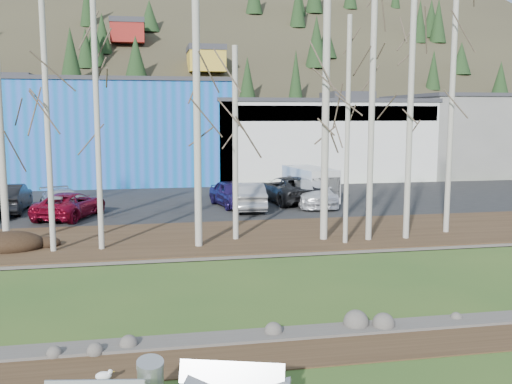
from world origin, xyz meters
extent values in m
cube|color=#382616|center=(0.00, 2.10, 0.01)|extent=(80.00, 1.80, 0.03)
cube|color=#382616|center=(0.00, 14.50, 0.07)|extent=(80.00, 7.00, 0.15)
cube|color=black|center=(0.00, 25.00, 0.07)|extent=(80.00, 14.00, 0.14)
cube|color=#0D5BAB|center=(-6.00, 39.00, 4.00)|extent=(20.00, 12.00, 8.00)
cube|color=#333338|center=(-6.00, 39.00, 8.15)|extent=(20.40, 12.24, 0.30)
cube|color=silver|center=(12.00, 39.00, 3.25)|extent=(18.00, 12.00, 6.50)
cube|color=#333338|center=(12.00, 39.00, 6.65)|extent=(18.36, 12.24, 0.30)
cube|color=navy|center=(12.00, 33.10, 5.60)|extent=(17.64, 0.20, 1.20)
cube|color=slate|center=(28.00, 39.00, 3.50)|extent=(14.00, 12.00, 7.00)
cube|color=#333338|center=(28.00, 39.00, 7.15)|extent=(14.28, 12.24, 0.30)
cube|color=#A1A4A6|center=(-0.93, -0.09, 0.67)|extent=(1.97, 0.78, 0.43)
cylinder|color=gold|center=(-3.42, 1.33, 0.05)|extent=(0.01, 0.01, 0.09)
cylinder|color=gold|center=(-3.42, 1.38, 0.05)|extent=(0.01, 0.01, 0.09)
ellipsoid|color=white|center=(-3.39, 1.35, 0.15)|extent=(0.33, 0.19, 0.19)
cube|color=gray|center=(-3.39, 1.35, 0.19)|extent=(0.22, 0.11, 0.02)
sphere|color=white|center=(-3.25, 1.34, 0.24)|extent=(0.10, 0.10, 0.10)
cone|color=gold|center=(-3.19, 1.33, 0.24)|extent=(0.06, 0.03, 0.03)
ellipsoid|color=black|center=(-7.92, 13.64, 0.41)|extent=(2.65, 1.87, 0.52)
cylinder|color=beige|center=(-8.13, 14.11, 4.43)|extent=(0.29, 0.29, 8.56)
cylinder|color=beige|center=(-6.15, 12.99, 5.22)|extent=(0.22, 0.22, 10.14)
cylinder|color=beige|center=(-0.42, 12.79, 5.14)|extent=(0.29, 0.29, 9.99)
cylinder|color=beige|center=(1.28, 13.83, 4.25)|extent=(0.24, 0.24, 8.20)
cylinder|color=beige|center=(5.69, 12.23, 4.80)|extent=(0.19, 0.19, 9.31)
cylinder|color=beige|center=(5.01, 13.07, 5.34)|extent=(0.31, 0.31, 10.39)
cylinder|color=beige|center=(8.61, 12.62, 5.60)|extent=(0.25, 0.25, 10.91)
cylinder|color=beige|center=(11.01, 13.50, 6.26)|extent=(0.25, 0.25, 12.22)
cylinder|color=beige|center=(6.88, 12.62, 5.60)|extent=(0.25, 0.25, 10.91)
cylinder|color=beige|center=(-4.30, 12.99, 5.22)|extent=(0.22, 0.22, 10.14)
imported|color=black|center=(-9.94, 22.81, 0.94)|extent=(1.86, 4.92, 1.60)
imported|color=maroon|center=(-6.44, 20.53, 0.82)|extent=(3.77, 5.35, 1.36)
imported|color=#AEB3B6|center=(-6.96, 21.89, 0.80)|extent=(3.39, 4.91, 1.32)
imported|color=#241856|center=(2.41, 22.68, 0.89)|extent=(2.58, 4.66, 1.50)
imported|color=#ADACAF|center=(3.10, 21.32, 0.92)|extent=(1.92, 4.84, 1.57)
imported|color=black|center=(6.04, 23.68, 0.94)|extent=(3.45, 6.08, 1.60)
imported|color=silver|center=(7.14, 22.28, 0.92)|extent=(2.37, 5.47, 1.57)
cube|color=white|center=(7.64, 24.38, 1.16)|extent=(2.62, 4.90, 2.04)
cube|color=black|center=(7.92, 22.55, 1.16)|extent=(1.97, 1.24, 1.26)
camera|label=1|loc=(-2.37, -10.14, 5.48)|focal=40.00mm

